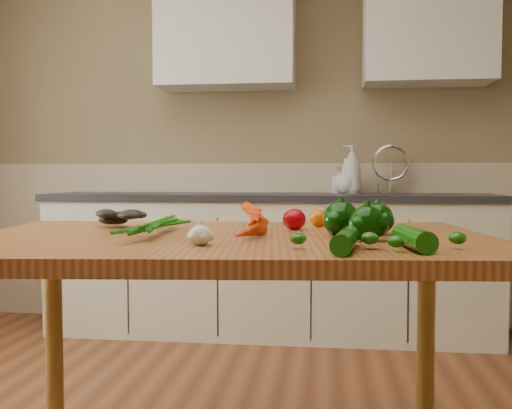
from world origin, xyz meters
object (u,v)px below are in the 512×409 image
Objects in this scene: table at (230,265)px; zucchini_b at (346,240)px; garlic_bulb at (201,235)px; soap_bottle_a at (352,169)px; soap_bottle_c at (345,179)px; tomato_b at (319,218)px; soap_bottle_b at (340,180)px; pepper_c at (367,224)px; zucchini_a at (414,238)px; pepper_b at (378,219)px; tomato_c at (369,222)px; tomato_a at (294,219)px; leafy_greens at (117,211)px; carrot_bunch at (223,222)px; pepper_a at (341,219)px.

table is 7.08× the size of zucchini_b.
soap_bottle_a is at bearing 77.95° from garlic_bulb.
tomato_b is (-0.14, -1.71, -0.12)m from soap_bottle_c.
pepper_c is (0.02, -2.22, -0.10)m from soap_bottle_b.
pepper_c is at bearing 73.11° from zucchini_b.
zucchini_b is (-0.04, -2.43, -0.12)m from soap_bottle_b.
soap_bottle_c is 0.87× the size of zucchini_a.
table is 0.48m from pepper_b.
soap_bottle_a reaches higher than tomato_c.
garlic_bulb is at bearing -160.53° from pepper_c.
soap_bottle_b is 2.22m from pepper_c.
garlic_bulb is at bearing -116.64° from tomato_a.
soap_bottle_a is at bearing 88.59° from pepper_c.
leafy_greens is 1.04m from zucchini_a.
soap_bottle_c is (0.03, -0.09, 0.01)m from soap_bottle_b.
carrot_bunch is at bearing -135.80° from tomato_b.
tomato_c is at bearing 99.76° from zucchini_a.
pepper_b reaches higher than tomato_a.
soap_bottle_c is at bearing 91.10° from pepper_b.
zucchini_b is (-0.09, -0.49, -0.01)m from tomato_c.
tomato_b is (-0.14, 0.41, -0.02)m from pepper_c.
tomato_c is at bearing 79.43° from zucchini_b.
pepper_a reaches higher than tomato_a.
tomato_a is (-0.19, -1.93, -0.11)m from soap_bottle_b.
table is 0.29m from garlic_bulb.
tomato_a is (-0.26, 0.10, -0.01)m from pepper_b.
zucchini_b is at bearing -89.23° from pepper_a.
tomato_c is 0.31× the size of zucchini_a.
pepper_c is 1.44× the size of tomato_c.
leafy_greens reaches higher than carrot_bunch.
leafy_greens is at bearing 172.28° from pepper_b.
garlic_bulb is at bearing -62.80° from soap_bottle_b.
garlic_bulb is 0.66× the size of pepper_b.
leafy_greens is at bearing -170.92° from tomato_b.
pepper_a is 0.14m from pepper_b.
table is 0.14m from carrot_bunch.
carrot_bunch is 4.32× the size of tomato_c.
tomato_b is (0.29, 0.28, -0.01)m from carrot_bunch.
carrot_bunch reaches higher than zucchini_b.
pepper_c is at bearing -71.68° from tomato_b.
soap_bottle_b is 2.04m from pepper_b.
zucchini_b is (0.00, -0.30, -0.03)m from pepper_a.
soap_bottle_a is 2.13m from pepper_c.
soap_bottle_b is 1.95m from tomato_a.
soap_bottle_a is at bearing 89.21° from tomato_c.
pepper_a is 1.08× the size of pepper_c.
garlic_bulb is at bearing 178.88° from zucchini_a.
pepper_a is at bearing -77.99° from tomato_b.
pepper_b is (0.07, -2.04, -0.10)m from soap_bottle_b.
table is at bearing 136.76° from zucchini_b.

